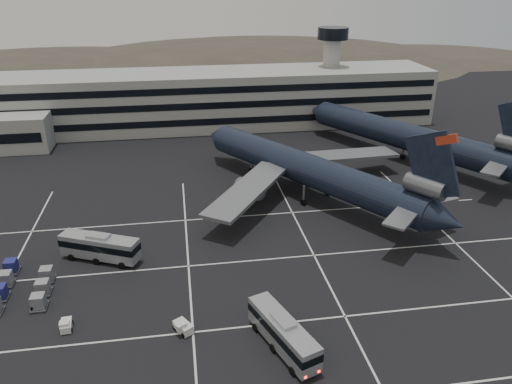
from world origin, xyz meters
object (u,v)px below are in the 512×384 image
(trijet_main, at_px, (311,170))
(tug_a, at_px, (66,325))
(bus_far, at_px, (100,246))
(uld_cluster, at_px, (20,286))
(bus_near, at_px, (283,332))

(trijet_main, distance_m, tug_a, 48.12)
(trijet_main, relative_size, bus_far, 4.43)
(trijet_main, height_order, uld_cluster, trijet_main)
(bus_near, height_order, tug_a, bus_near)
(bus_near, bearing_deg, uld_cluster, 133.65)
(tug_a, bearing_deg, trijet_main, 34.22)
(bus_far, height_order, uld_cluster, bus_far)
(tug_a, bearing_deg, uld_cluster, 124.37)
(trijet_main, xyz_separation_m, uld_cluster, (-43.80, -22.35, -4.33))
(trijet_main, bearing_deg, bus_far, 172.02)
(uld_cluster, bearing_deg, bus_far, 34.89)
(tug_a, bearing_deg, bus_near, -21.84)
(uld_cluster, bearing_deg, bus_near, -26.32)
(bus_far, bearing_deg, tug_a, -163.46)
(bus_far, xyz_separation_m, tug_a, (-2.12, -14.85, -1.61))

